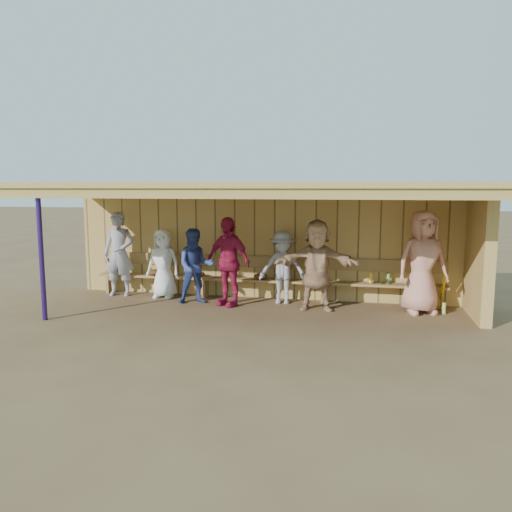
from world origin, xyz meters
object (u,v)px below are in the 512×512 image
(bench, at_px, (263,275))
(player_d, at_px, (228,261))
(player_a, at_px, (119,254))
(player_f, at_px, (317,265))
(player_h, at_px, (423,262))
(player_e, at_px, (283,267))
(player_b, at_px, (163,263))
(player_c, at_px, (195,266))

(bench, bearing_deg, player_d, -129.88)
(player_a, bearing_deg, player_d, -16.02)
(player_f, bearing_deg, player_a, 169.20)
(player_f, height_order, player_h, player_h)
(player_a, bearing_deg, player_e, -7.08)
(player_b, relative_size, player_e, 1.00)
(player_c, bearing_deg, player_f, -23.91)
(player_a, relative_size, player_h, 0.95)
(player_b, height_order, player_c, player_c)
(player_e, bearing_deg, player_c, -171.41)
(player_a, xyz_separation_m, player_d, (2.62, -0.41, -0.03))
(player_e, bearing_deg, player_a, 177.05)
(player_d, bearing_deg, bench, 74.26)
(player_b, relative_size, player_f, 0.84)
(player_a, distance_m, player_f, 4.45)
(player_a, relative_size, player_b, 1.24)
(player_c, distance_m, player_f, 2.53)
(player_h, bearing_deg, player_f, 167.41)
(player_b, height_order, bench, player_b)
(player_a, xyz_separation_m, bench, (3.22, 0.31, -0.42))
(player_a, xyz_separation_m, player_f, (4.43, -0.43, -0.04))
(player_d, relative_size, bench, 0.24)
(player_a, relative_size, bench, 0.25)
(player_b, relative_size, player_c, 0.97)
(player_c, bearing_deg, player_e, -10.91)
(player_b, height_order, player_h, player_h)
(player_d, height_order, player_h, player_h)
(player_h, bearing_deg, player_e, 157.24)
(player_a, bearing_deg, player_c, -17.89)
(player_a, relative_size, player_e, 1.24)
(player_a, height_order, player_e, player_a)
(player_f, xyz_separation_m, player_h, (2.00, 0.16, 0.09))
(player_c, height_order, player_d, player_d)
(player_c, relative_size, player_e, 1.03)
(player_d, relative_size, player_e, 1.20)
(player_b, bearing_deg, bench, 10.25)
(player_a, relative_size, player_f, 1.05)
(player_h, bearing_deg, player_d, 164.96)
(player_e, height_order, player_h, player_h)
(player_a, height_order, bench, player_a)
(player_a, height_order, player_h, player_h)
(player_b, height_order, player_e, same)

